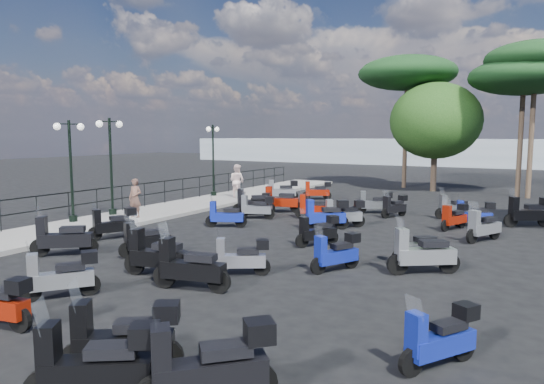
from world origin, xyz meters
The scene contains 45 objects.
ground centered at (0.00, 0.00, 0.00)m, with size 120.00×120.00×0.00m, color black.
sidewalk centered at (-6.50, 3.00, 0.07)m, with size 3.00×30.00×0.15m, color slate.
railing centered at (-7.80, 2.80, 0.90)m, with size 0.04×26.04×1.10m.
lamp_post_0 centered at (-7.36, -2.15, 2.35)m, with size 0.54×1.10×3.87m.
lamp_post_1 centered at (-7.32, -0.23, 2.44)m, with size 0.45×1.17×4.01m.
lamp_post_2 centered at (-7.50, 7.07, 2.36)m, with size 0.36×1.14×3.87m.
woman centered at (-5.98, -0.25, 0.94)m, with size 0.57×0.38×1.57m, color brown.
pedestrian_far centered at (-5.88, 6.97, 1.04)m, with size 0.86×0.67×1.78m, color beige.
scooter_0 centered at (-3.53, -5.51, 0.52)m, with size 1.53×1.26×1.48m.
scooter_1 centered at (-4.09, -3.13, 0.50)m, with size 0.92×1.54×1.32m.
scooter_2 centered at (-1.51, -4.30, 0.44)m, with size 0.90×1.47×1.28m.
scooter_3 centered at (-2.58, 3.27, 0.52)m, with size 1.52×1.29×1.49m.
scooter_4 centered at (-1.94, 4.57, 0.51)m, with size 1.81×0.80×1.48m.
scooter_5 centered at (-3.70, 7.99, 0.53)m, with size 1.54×1.16×1.41m.
scooter_6 centered at (-0.41, -7.91, 0.49)m, with size 1.11×1.37×1.29m.
scooter_7 centered at (0.24, -5.70, 0.52)m, with size 1.84×0.72×1.48m.
scooter_8 centered at (-2.01, 0.37, 0.44)m, with size 1.47×0.84×1.26m.
scooter_9 centered at (-1.96, 2.55, 0.47)m, with size 1.52×0.73×1.25m.
scooter_10 centered at (0.16, 3.65, 0.46)m, with size 1.60×0.76×1.32m.
scooter_11 centered at (-2.26, 9.26, 0.48)m, with size 1.42×0.99×1.27m.
scooter_13 centered at (1.98, -4.62, 0.45)m, with size 1.35×0.93×1.20m.
scooter_14 centered at (2.29, -0.72, 0.46)m, with size 0.99×1.34×1.22m.
scooter_15 centered at (1.46, 1.77, 0.54)m, with size 1.51×1.28×1.44m.
scooter_16 centered at (2.88, 5.79, 0.45)m, with size 0.81×1.39×1.19m.
scooter_17 centered at (1.89, 6.29, 0.48)m, with size 1.51×0.84×1.28m.
scooter_18 centered at (3.25, -9.62, 0.53)m, with size 1.55×1.13×1.40m.
scooter_19 centered at (3.86, -3.09, 0.46)m, with size 0.89×1.42×1.23m.
scooter_20 centered at (5.82, -2.30, 0.51)m, with size 1.59×1.18×1.48m.
scooter_21 centered at (1.86, 2.57, 0.51)m, with size 1.46×1.13×1.35m.
scooter_22 centered at (5.55, 4.16, 0.45)m, with size 0.79×1.43×1.20m.
scooter_23 centered at (5.12, 6.61, 0.45)m, with size 1.36×1.09×1.30m.
scooter_24 centered at (4.85, -9.72, 0.54)m, with size 1.42×1.40×1.45m.
scooter_25 centered at (7.17, -7.16, 0.45)m, with size 0.94×1.33×1.19m.
scooter_26 centered at (5.48, -1.31, 0.44)m, with size 1.14×1.23×1.26m.
scooter_27 centered at (6.71, 2.50, 0.47)m, with size 0.95×1.57×1.37m.
scooter_28 centered at (6.10, 5.16, 0.47)m, with size 1.52×0.74×1.25m.
scooter_29 centered at (7.90, 6.09, 0.55)m, with size 1.63×1.16×1.47m.
scooter_30 centered at (-2.73, 3.58, 0.47)m, with size 1.52×0.73×1.25m.
scooter_31 centered at (1.61, -6.14, 0.52)m, with size 1.84×0.72×1.48m.
scooter_32 centered at (3.55, -10.37, 0.53)m, with size 1.55×1.13×1.40m.
broadleaf_tree centered at (2.31, 16.58, 4.33)m, with size 5.49×5.49×6.67m.
pine_0 centered at (7.02, 16.04, 6.64)m, with size 5.88×5.88×7.69m.
pine_1 centered at (7.56, 15.71, 7.49)m, with size 5.29×5.29×8.46m.
pine_2 centered at (0.19, 17.78, 7.42)m, with size 6.30×6.30×8.54m.
distant_hills centered at (0.00, 45.00, 1.50)m, with size 70.00×8.00×3.00m, color gray.
Camera 1 is at (8.40, -14.35, 3.44)m, focal length 32.00 mm.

